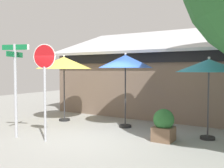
{
  "coord_description": "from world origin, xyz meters",
  "views": [
    {
      "loc": [
        4.95,
        -6.55,
        2.1
      ],
      "look_at": [
        0.08,
        1.2,
        1.6
      ],
      "focal_mm": 42.56,
      "sensor_mm": 36.0,
      "label": 1
    }
  ],
  "objects_px": {
    "street_sign_post": "(15,80)",
    "sidewalk_planter": "(164,125)",
    "patio_umbrella_teal_right": "(209,66)",
    "patio_umbrella_royal_blue_center": "(125,62)",
    "stop_sign": "(45,75)",
    "patio_umbrella_mustard_left": "(64,63)"
  },
  "relations": [
    {
      "from": "street_sign_post",
      "to": "sidewalk_planter",
      "type": "relative_size",
      "value": 3.04
    },
    {
      "from": "street_sign_post",
      "to": "patio_umbrella_teal_right",
      "type": "height_order",
      "value": "street_sign_post"
    },
    {
      "from": "patio_umbrella_royal_blue_center",
      "to": "patio_umbrella_teal_right",
      "type": "distance_m",
      "value": 2.93
    },
    {
      "from": "patio_umbrella_teal_right",
      "to": "sidewalk_planter",
      "type": "distance_m",
      "value": 2.2
    },
    {
      "from": "stop_sign",
      "to": "patio_umbrella_teal_right",
      "type": "distance_m",
      "value": 4.84
    },
    {
      "from": "patio_umbrella_royal_blue_center",
      "to": "sidewalk_planter",
      "type": "height_order",
      "value": "patio_umbrella_royal_blue_center"
    },
    {
      "from": "street_sign_post",
      "to": "patio_umbrella_teal_right",
      "type": "xyz_separation_m",
      "value": [
        5.08,
        2.91,
        0.42
      ]
    },
    {
      "from": "stop_sign",
      "to": "patio_umbrella_mustard_left",
      "type": "bearing_deg",
      "value": 122.22
    },
    {
      "from": "stop_sign",
      "to": "sidewalk_planter",
      "type": "xyz_separation_m",
      "value": [
        2.92,
        1.86,
        -1.47
      ]
    },
    {
      "from": "patio_umbrella_mustard_left",
      "to": "patio_umbrella_teal_right",
      "type": "distance_m",
      "value": 5.65
    },
    {
      "from": "patio_umbrella_royal_blue_center",
      "to": "sidewalk_planter",
      "type": "bearing_deg",
      "value": -29.06
    },
    {
      "from": "stop_sign",
      "to": "patio_umbrella_teal_right",
      "type": "height_order",
      "value": "stop_sign"
    },
    {
      "from": "stop_sign",
      "to": "sidewalk_planter",
      "type": "relative_size",
      "value": 2.99
    },
    {
      "from": "sidewalk_planter",
      "to": "patio_umbrella_mustard_left",
      "type": "bearing_deg",
      "value": 170.3
    },
    {
      "from": "street_sign_post",
      "to": "sidewalk_planter",
      "type": "height_order",
      "value": "street_sign_post"
    },
    {
      "from": "sidewalk_planter",
      "to": "stop_sign",
      "type": "bearing_deg",
      "value": -147.54
    },
    {
      "from": "street_sign_post",
      "to": "stop_sign",
      "type": "bearing_deg",
      "value": 7.84
    },
    {
      "from": "patio_umbrella_mustard_left",
      "to": "sidewalk_planter",
      "type": "xyz_separation_m",
      "value": [
        4.59,
        -0.79,
        -1.88
      ]
    },
    {
      "from": "patio_umbrella_teal_right",
      "to": "stop_sign",
      "type": "bearing_deg",
      "value": -145.23
    },
    {
      "from": "patio_umbrella_mustard_left",
      "to": "patio_umbrella_teal_right",
      "type": "relative_size",
      "value": 1.08
    },
    {
      "from": "sidewalk_planter",
      "to": "patio_umbrella_royal_blue_center",
      "type": "bearing_deg",
      "value": 150.94
    },
    {
      "from": "street_sign_post",
      "to": "stop_sign",
      "type": "distance_m",
      "value": 1.13
    }
  ]
}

